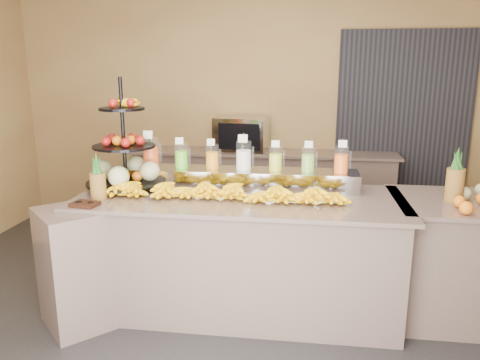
% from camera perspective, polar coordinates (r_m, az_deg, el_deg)
% --- Properties ---
extents(ground, '(6.00, 6.00, 0.00)m').
position_cam_1_polar(ground, '(3.69, -0.68, -17.34)').
color(ground, black).
rests_on(ground, ground).
extents(room_envelope, '(6.04, 5.02, 2.82)m').
position_cam_1_polar(room_envelope, '(3.92, 3.75, 13.31)').
color(room_envelope, brown).
rests_on(room_envelope, ground).
extents(buffet_counter, '(2.75, 1.25, 0.93)m').
position_cam_1_polar(buffet_counter, '(3.72, -1.88, -8.99)').
color(buffet_counter, gray).
rests_on(buffet_counter, ground).
extents(right_counter, '(1.08, 0.88, 0.93)m').
position_cam_1_polar(right_counter, '(4.00, 25.41, -8.70)').
color(right_counter, gray).
rests_on(right_counter, ground).
extents(back_ledge, '(3.10, 0.55, 0.93)m').
position_cam_1_polar(back_ledge, '(5.58, 2.70, -1.18)').
color(back_ledge, gray).
rests_on(back_ledge, ground).
extents(pitcher_tray, '(1.85, 0.30, 0.15)m').
position_cam_1_polar(pitcher_tray, '(3.84, 0.44, 0.21)').
color(pitcher_tray, gray).
rests_on(pitcher_tray, buffet_counter).
extents(juice_pitcher_orange_a, '(0.13, 0.14, 0.32)m').
position_cam_1_polar(juice_pitcher_orange_a, '(3.98, -10.79, 3.14)').
color(juice_pitcher_orange_a, silver).
rests_on(juice_pitcher_orange_a, pitcher_tray).
extents(juice_pitcher_green, '(0.11, 0.12, 0.27)m').
position_cam_1_polar(juice_pitcher_green, '(3.90, -7.15, 2.82)').
color(juice_pitcher_green, silver).
rests_on(juice_pitcher_green, pitcher_tray).
extents(juice_pitcher_orange_b, '(0.11, 0.11, 0.26)m').
position_cam_1_polar(juice_pitcher_orange_b, '(3.85, -3.40, 2.71)').
color(juice_pitcher_orange_b, silver).
rests_on(juice_pitcher_orange_b, pitcher_tray).
extents(juice_pitcher_milk, '(0.13, 0.13, 0.31)m').
position_cam_1_polar(juice_pitcher_milk, '(3.80, 0.45, 2.82)').
color(juice_pitcher_milk, silver).
rests_on(juice_pitcher_milk, pitcher_tray).
extents(juice_pitcher_lemon, '(0.11, 0.11, 0.26)m').
position_cam_1_polar(juice_pitcher_lemon, '(3.78, 4.36, 2.49)').
color(juice_pitcher_lemon, silver).
rests_on(juice_pitcher_lemon, pitcher_tray).
extents(juice_pitcher_lime, '(0.11, 0.11, 0.26)m').
position_cam_1_polar(juice_pitcher_lime, '(3.78, 8.30, 2.37)').
color(juice_pitcher_lime, silver).
rests_on(juice_pitcher_lime, pitcher_tray).
extents(juice_pitcher_orange_c, '(0.11, 0.12, 0.28)m').
position_cam_1_polar(juice_pitcher_orange_c, '(3.79, 12.24, 2.30)').
color(juice_pitcher_orange_c, silver).
rests_on(juice_pitcher_orange_c, pitcher_tray).
extents(banana_heap, '(1.91, 0.17, 0.16)m').
position_cam_1_polar(banana_heap, '(3.53, -2.12, -1.15)').
color(banana_heap, yellow).
rests_on(banana_heap, buffet_counter).
extents(fruit_stand, '(0.69, 0.69, 0.89)m').
position_cam_1_polar(fruit_stand, '(3.88, -13.27, 2.27)').
color(fruit_stand, black).
rests_on(fruit_stand, buffet_counter).
extents(condiment_caddy, '(0.21, 0.17, 0.03)m').
position_cam_1_polar(condiment_caddy, '(3.52, -18.39, -2.81)').
color(condiment_caddy, black).
rests_on(condiment_caddy, buffet_counter).
extents(pineapple_left_a, '(0.12, 0.12, 0.36)m').
position_cam_1_polar(pineapple_left_a, '(3.64, -16.94, -0.27)').
color(pineapple_left_a, brown).
rests_on(pineapple_left_a, buffet_counter).
extents(pineapple_left_b, '(0.13, 0.13, 0.39)m').
position_cam_1_polar(pineapple_left_b, '(4.23, -10.84, 2.21)').
color(pineapple_left_b, brown).
rests_on(pineapple_left_b, buffet_counter).
extents(oven_warmer, '(0.64, 0.48, 0.40)m').
position_cam_1_polar(oven_warmer, '(5.48, 0.19, 5.61)').
color(oven_warmer, gray).
rests_on(oven_warmer, back_ledge).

